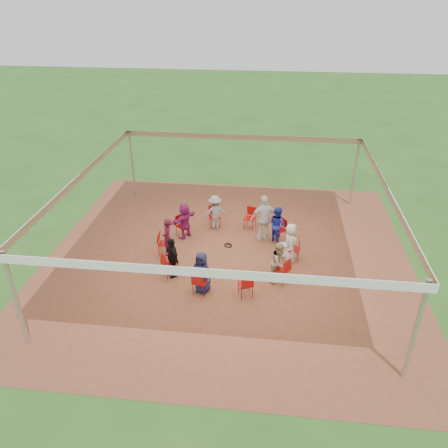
# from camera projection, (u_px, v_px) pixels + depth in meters

# --- Properties ---
(ground) EXTENTS (80.00, 80.00, 0.00)m
(ground) POSITION_uv_depth(u_px,v_px,m) (228.00, 257.00, 15.89)
(ground) COLOR #28591B
(ground) RESTS_ON ground
(dirt_patch) EXTENTS (13.00, 13.00, 0.00)m
(dirt_patch) POSITION_uv_depth(u_px,v_px,m) (228.00, 257.00, 15.89)
(dirt_patch) COLOR brown
(dirt_patch) RESTS_ON ground
(tent) EXTENTS (10.33, 10.33, 3.00)m
(tent) POSITION_uv_depth(u_px,v_px,m) (228.00, 198.00, 14.75)
(tent) COLOR #B2B2B7
(tent) RESTS_ON ground
(chair_0) EXTENTS (0.45, 0.44, 0.90)m
(chair_0) POSITION_uv_depth(u_px,v_px,m) (293.00, 249.00, 15.51)
(chair_0) COLOR #9E0A07
(chair_0) RESTS_ON ground
(chair_1) EXTENTS (0.61, 0.60, 0.90)m
(chair_1) POSITION_uv_depth(u_px,v_px,m) (280.00, 230.00, 16.73)
(chair_1) COLOR #9E0A07
(chair_1) RESTS_ON ground
(chair_2) EXTENTS (0.52, 0.54, 0.90)m
(chair_2) POSITION_uv_depth(u_px,v_px,m) (250.00, 218.00, 17.55)
(chair_2) COLOR #9E0A07
(chair_2) RESTS_ON ground
(chair_3) EXTENTS (0.55, 0.56, 0.90)m
(chair_3) POSITION_uv_depth(u_px,v_px,m) (215.00, 217.00, 17.66)
(chair_3) COLOR #9E0A07
(chair_3) RESTS_ON ground
(chair_4) EXTENTS (0.60, 0.59, 0.90)m
(chair_4) POSITION_uv_depth(u_px,v_px,m) (183.00, 226.00, 17.00)
(chair_4) COLOR #9E0A07
(chair_4) RESTS_ON ground
(chair_5) EXTENTS (0.45, 0.44, 0.90)m
(chair_5) POSITION_uv_depth(u_px,v_px,m) (164.00, 243.00, 15.84)
(chair_5) COLOR #9E0A07
(chair_5) RESTS_ON ground
(chair_6) EXTENTS (0.61, 0.60, 0.90)m
(chair_6) POSITION_uv_depth(u_px,v_px,m) (169.00, 265.00, 14.62)
(chair_6) COLOR #9E0A07
(chair_6) RESTS_ON ground
(chair_7) EXTENTS (0.52, 0.54, 0.90)m
(chair_7) POSITION_uv_depth(u_px,v_px,m) (200.00, 282.00, 13.80)
(chair_7) COLOR #9E0A07
(chair_7) RESTS_ON ground
(chair_8) EXTENTS (0.55, 0.56, 0.90)m
(chair_8) POSITION_uv_depth(u_px,v_px,m) (246.00, 284.00, 13.69)
(chair_8) COLOR #9E0A07
(chair_8) RESTS_ON ground
(chair_9) EXTENTS (0.60, 0.59, 0.90)m
(chair_9) POSITION_uv_depth(u_px,v_px,m) (282.00, 270.00, 14.34)
(chair_9) COLOR #9E0A07
(chair_9) RESTS_ON ground
(person_seated_0) EXTENTS (0.42, 0.71, 1.43)m
(person_seated_0) POSITION_uv_depth(u_px,v_px,m) (290.00, 242.00, 15.38)
(person_seated_0) COLOR beige
(person_seated_0) RESTS_ON ground
(person_seated_1) EXTENTS (0.75, 0.80, 1.43)m
(person_seated_1) POSITION_uv_depth(u_px,v_px,m) (277.00, 224.00, 16.54)
(person_seated_1) COLOR #1E259A
(person_seated_1) RESTS_ON ground
(person_seated_2) EXTENTS (1.03, 0.75, 1.43)m
(person_seated_2) POSITION_uv_depth(u_px,v_px,m) (215.00, 212.00, 17.42)
(person_seated_2) COLOR gray
(person_seated_2) RESTS_ON ground
(person_seated_3) EXTENTS (1.16, 1.38, 1.43)m
(person_seated_3) POSITION_uv_depth(u_px,v_px,m) (185.00, 221.00, 16.80)
(person_seated_3) COLOR #8F1A65
(person_seated_3) RESTS_ON ground
(person_seated_4) EXTENTS (0.36, 0.54, 1.43)m
(person_seated_4) POSITION_uv_depth(u_px,v_px,m) (167.00, 237.00, 15.70)
(person_seated_4) COLOR #430B20
(person_seated_4) RESTS_ON ground
(person_seated_5) EXTENTS (0.86, 0.93, 1.43)m
(person_seated_5) POSITION_uv_depth(u_px,v_px,m) (172.00, 257.00, 14.54)
(person_seated_5) COLOR black
(person_seated_5) RESTS_ON ground
(person_seated_6) EXTENTS (0.78, 0.57, 1.43)m
(person_seated_6) POSITION_uv_depth(u_px,v_px,m) (202.00, 273.00, 13.76)
(person_seated_6) COLOR #1C1B40
(person_seated_6) RESTS_ON ground
(person_seated_7) EXTENTS (0.72, 0.80, 1.43)m
(person_seated_7) POSITION_uv_depth(u_px,v_px,m) (279.00, 262.00, 14.28)
(person_seated_7) COLOR #9B835E
(person_seated_7) RESTS_ON ground
(standing_person) EXTENTS (1.22, 0.90, 1.87)m
(standing_person) POSITION_uv_depth(u_px,v_px,m) (264.00, 219.00, 16.49)
(standing_person) COLOR silver
(standing_person) RESTS_ON ground
(cable_coil) EXTENTS (0.35, 0.35, 0.03)m
(cable_coil) POSITION_uv_depth(u_px,v_px,m) (228.00, 245.00, 16.54)
(cable_coil) COLOR black
(cable_coil) RESTS_ON ground
(laptop) EXTENTS (0.28, 0.35, 0.23)m
(laptop) POSITION_uv_depth(u_px,v_px,m) (286.00, 243.00, 15.42)
(laptop) COLOR #B7B7BC
(laptop) RESTS_ON ground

